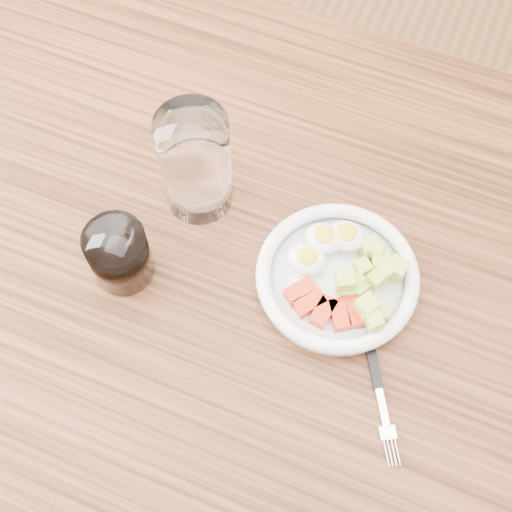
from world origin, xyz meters
The scene contains 6 objects.
ground centered at (0.00, 0.00, 0.00)m, with size 4.00×4.00×0.00m, color brown.
dining_table centered at (0.00, 0.00, 0.67)m, with size 1.50×0.90×0.77m.
bowl centered at (0.09, 0.03, 0.79)m, with size 0.21×0.21×0.05m.
fork centered at (0.18, -0.07, 0.77)m, with size 0.10×0.16×0.01m.
water_glass centered at (-0.12, 0.08, 0.85)m, with size 0.09×0.09×0.16m, color white.
coffee_glass centered at (-0.17, -0.06, 0.81)m, with size 0.08×0.08×0.09m.
Camera 1 is at (0.14, -0.35, 1.61)m, focal length 50.00 mm.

